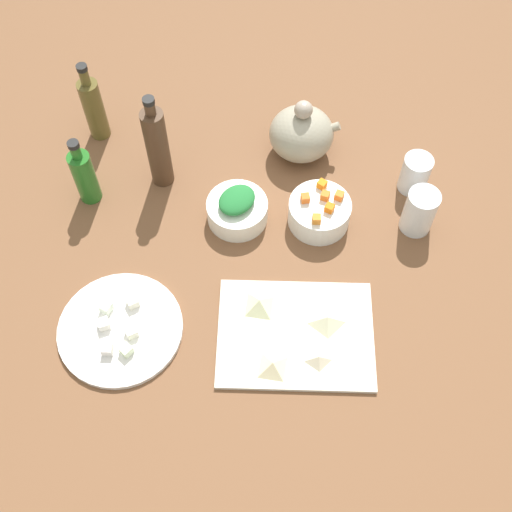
# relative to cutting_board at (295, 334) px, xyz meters

# --- Properties ---
(tabletop) EXTENTS (1.90, 1.90, 0.03)m
(tabletop) POSITION_rel_cutting_board_xyz_m (-0.08, 0.16, -0.02)
(tabletop) COLOR brown
(tabletop) RESTS_ON ground
(cutting_board) EXTENTS (0.33, 0.26, 0.01)m
(cutting_board) POSITION_rel_cutting_board_xyz_m (0.00, 0.00, 0.00)
(cutting_board) COLOR silver
(cutting_board) RESTS_ON tabletop
(plate_tofu) EXTENTS (0.26, 0.26, 0.01)m
(plate_tofu) POSITION_rel_cutting_board_xyz_m (-0.36, 0.02, 0.00)
(plate_tofu) COLOR white
(plate_tofu) RESTS_ON tabletop
(bowl_greens) EXTENTS (0.14, 0.14, 0.05)m
(bowl_greens) POSITION_rel_cutting_board_xyz_m (-0.12, 0.30, 0.02)
(bowl_greens) COLOR white
(bowl_greens) RESTS_ON tabletop
(bowl_carrots) EXTENTS (0.14, 0.14, 0.06)m
(bowl_carrots) POSITION_rel_cutting_board_xyz_m (0.07, 0.28, 0.03)
(bowl_carrots) COLOR white
(bowl_carrots) RESTS_ON tabletop
(teapot) EXTENTS (0.17, 0.15, 0.16)m
(teapot) POSITION_rel_cutting_board_xyz_m (0.04, 0.49, 0.06)
(teapot) COLOR #9F9883
(teapot) RESTS_ON tabletop
(bottle_0) EXTENTS (0.05, 0.05, 0.22)m
(bottle_0) POSITION_rel_cutting_board_xyz_m (-0.45, 0.56, 0.08)
(bottle_0) COLOR brown
(bottle_0) RESTS_ON tabletop
(bottle_1) EXTENTS (0.05, 0.05, 0.26)m
(bottle_1) POSITION_rel_cutting_board_xyz_m (-0.29, 0.41, 0.11)
(bottle_1) COLOR #483020
(bottle_1) RESTS_ON tabletop
(bottle_2) EXTENTS (0.05, 0.05, 0.19)m
(bottle_2) POSITION_rel_cutting_board_xyz_m (-0.46, 0.36, 0.07)
(bottle_2) COLOR #256922
(bottle_2) RESTS_ON tabletop
(drinking_glass_0) EXTENTS (0.07, 0.07, 0.10)m
(drinking_glass_0) POSITION_rel_cutting_board_xyz_m (0.29, 0.38, 0.04)
(drinking_glass_0) COLOR white
(drinking_glass_0) RESTS_ON tabletop
(drinking_glass_1) EXTENTS (0.07, 0.07, 0.11)m
(drinking_glass_1) POSITION_rel_cutting_board_xyz_m (0.28, 0.26, 0.05)
(drinking_glass_1) COLOR white
(drinking_glass_1) RESTS_ON tabletop
(carrot_cube_0) EXTENTS (0.02, 0.02, 0.02)m
(carrot_cube_0) POSITION_rel_cutting_board_xyz_m (0.11, 0.30, 0.07)
(carrot_cube_0) COLOR orange
(carrot_cube_0) RESTS_ON bowl_carrots
(carrot_cube_1) EXTENTS (0.02, 0.02, 0.02)m
(carrot_cube_1) POSITION_rel_cutting_board_xyz_m (0.05, 0.24, 0.07)
(carrot_cube_1) COLOR orange
(carrot_cube_1) RESTS_ON bowl_carrots
(carrot_cube_2) EXTENTS (0.02, 0.02, 0.02)m
(carrot_cube_2) POSITION_rel_cutting_board_xyz_m (0.08, 0.30, 0.07)
(carrot_cube_2) COLOR orange
(carrot_cube_2) RESTS_ON bowl_carrots
(carrot_cube_3) EXTENTS (0.02, 0.02, 0.02)m
(carrot_cube_3) POSITION_rel_cutting_board_xyz_m (0.03, 0.29, 0.07)
(carrot_cube_3) COLOR orange
(carrot_cube_3) RESTS_ON bowl_carrots
(carrot_cube_4) EXTENTS (0.02, 0.02, 0.02)m
(carrot_cube_4) POSITION_rel_cutting_board_xyz_m (0.08, 0.27, 0.07)
(carrot_cube_4) COLOR orange
(carrot_cube_4) RESTS_ON bowl_carrots
(carrot_cube_5) EXTENTS (0.03, 0.03, 0.02)m
(carrot_cube_5) POSITION_rel_cutting_board_xyz_m (0.07, 0.33, 0.07)
(carrot_cube_5) COLOR orange
(carrot_cube_5) RESTS_ON bowl_carrots
(chopped_greens_mound) EXTENTS (0.11, 0.12, 0.03)m
(chopped_greens_mound) POSITION_rel_cutting_board_xyz_m (-0.12, 0.30, 0.06)
(chopped_greens_mound) COLOR #237334
(chopped_greens_mound) RESTS_ON bowl_greens
(tofu_cube_0) EXTENTS (0.03, 0.03, 0.02)m
(tofu_cube_0) POSITION_rel_cutting_board_xyz_m (-0.34, 0.07, 0.02)
(tofu_cube_0) COLOR white
(tofu_cube_0) RESTS_ON plate_tofu
(tofu_cube_1) EXTENTS (0.02, 0.02, 0.02)m
(tofu_cube_1) POSITION_rel_cutting_board_xyz_m (-0.38, -0.03, 0.02)
(tofu_cube_1) COLOR white
(tofu_cube_1) RESTS_ON plate_tofu
(tofu_cube_2) EXTENTS (0.03, 0.03, 0.02)m
(tofu_cube_2) POSITION_rel_cutting_board_xyz_m (-0.39, 0.02, 0.02)
(tofu_cube_2) COLOR white
(tofu_cube_2) RESTS_ON plate_tofu
(tofu_cube_3) EXTENTS (0.03, 0.03, 0.02)m
(tofu_cube_3) POSITION_rel_cutting_board_xyz_m (-0.33, 0.00, 0.02)
(tofu_cube_3) COLOR white
(tofu_cube_3) RESTS_ON plate_tofu
(tofu_cube_4) EXTENTS (0.03, 0.03, 0.02)m
(tofu_cube_4) POSITION_rel_cutting_board_xyz_m (-0.34, -0.03, 0.02)
(tofu_cube_4) COLOR #E4F5CC
(tofu_cube_4) RESTS_ON plate_tofu
(tofu_cube_5) EXTENTS (0.03, 0.03, 0.02)m
(tofu_cube_5) POSITION_rel_cutting_board_xyz_m (-0.39, 0.06, 0.02)
(tofu_cube_5) COLOR white
(tofu_cube_5) RESTS_ON plate_tofu
(dumpling_0) EXTENTS (0.08, 0.08, 0.03)m
(dumpling_0) POSITION_rel_cutting_board_xyz_m (-0.07, 0.06, 0.02)
(dumpling_0) COLOR beige
(dumpling_0) RESTS_ON cutting_board
(dumpling_1) EXTENTS (0.04, 0.04, 0.02)m
(dumpling_1) POSITION_rel_cutting_board_xyz_m (0.04, -0.06, 0.02)
(dumpling_1) COLOR beige
(dumpling_1) RESTS_ON cutting_board
(dumpling_2) EXTENTS (0.06, 0.05, 0.03)m
(dumpling_2) POSITION_rel_cutting_board_xyz_m (0.06, 0.02, 0.02)
(dumpling_2) COLOR beige
(dumpling_2) RESTS_ON cutting_board
(dumpling_3) EXTENTS (0.07, 0.07, 0.03)m
(dumpling_3) POSITION_rel_cutting_board_xyz_m (-0.05, -0.07, 0.02)
(dumpling_3) COLOR beige
(dumpling_3) RESTS_ON cutting_board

